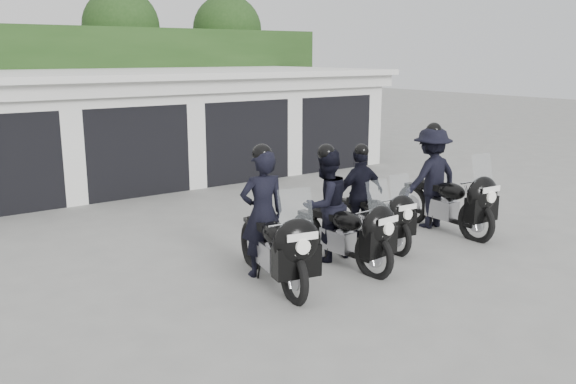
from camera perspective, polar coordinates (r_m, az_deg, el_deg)
ground at (r=10.67m, az=-2.32°, el=-5.88°), size 80.00×80.00×0.00m
garage_block at (r=17.54m, az=-17.09°, el=5.71°), size 16.40×6.80×2.96m
background_vegetation at (r=22.19m, az=-20.53°, el=10.32°), size 20.00×3.90×5.80m
police_bike_a at (r=9.18m, az=-1.60°, el=-3.40°), size 1.04×2.45×2.15m
police_bike_b at (r=10.08m, az=4.33°, el=-1.93°), size 0.98×2.34×2.04m
police_bike_c at (r=11.25m, az=7.36°, el=-0.79°), size 1.05×2.16×1.88m
police_bike_d at (r=12.37m, az=13.90°, el=0.80°), size 1.33×2.50×2.17m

